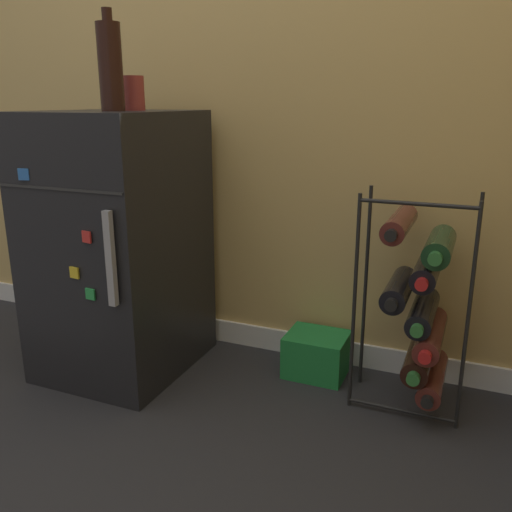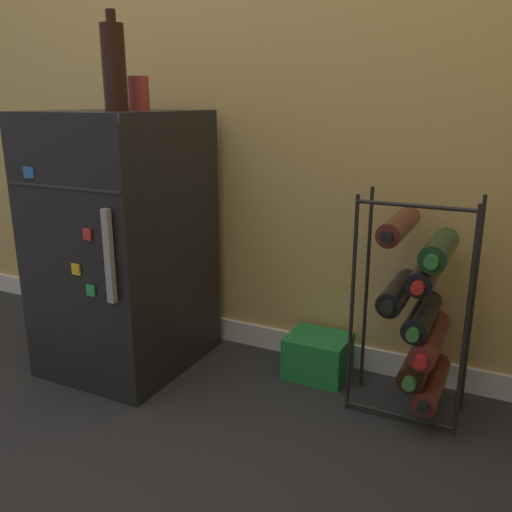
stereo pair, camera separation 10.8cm
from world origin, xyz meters
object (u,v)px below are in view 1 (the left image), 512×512
Objects in this scene: soda_box at (317,354)px; mini_fridge at (119,245)px; fridge_top_cup at (134,93)px; fridge_top_bottle at (110,66)px; wine_rack at (421,305)px.

mini_fridge is at bearing -163.95° from soda_box.
mini_fridge is at bearing -140.39° from fridge_top_cup.
soda_box is at bearing 16.05° from mini_fridge.
mini_fridge is 3.06× the size of fridge_top_bottle.
wine_rack is 1.17m from fridge_top_cup.
soda_box is at bearing 23.22° from fridge_top_bottle.
fridge_top_cup is (-0.98, -0.06, 0.63)m from wine_rack.
fridge_top_bottle is at bearing -156.78° from soda_box.
mini_fridge is 0.81m from soda_box.
fridge_top_bottle is at bearing -169.50° from wine_rack.
mini_fridge is 1.33× the size of wine_rack.
fridge_top_cup is 0.37× the size of fridge_top_bottle.
soda_box is 0.71× the size of fridge_top_bottle.
wine_rack is 0.46m from soda_box.
fridge_top_cup reaches higher than soda_box.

